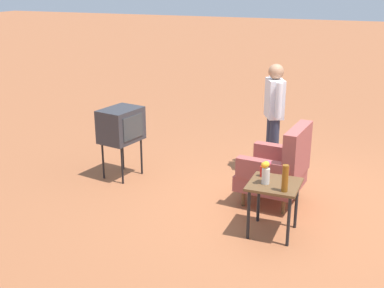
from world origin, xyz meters
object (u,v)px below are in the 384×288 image
Objects in this scene: armchair at (279,167)px; side_table at (274,191)px; tv_on_stand at (121,126)px; person_standing at (274,112)px; soda_can_red at (263,171)px; bottle_tall_amber at (285,178)px; flower_vase at (266,171)px.

armchair reaches higher than side_table.
person_standing is (-0.98, 1.99, 0.16)m from tv_on_stand.
soda_can_red is 0.41× the size of bottle_tall_amber.
side_table is at bearing -140.28° from bottle_tall_amber.
armchair is 2.34m from tv_on_stand.
person_standing is (-1.05, -0.33, 0.44)m from armchair.
tv_on_stand is 3.89× the size of flower_vase.
flower_vase is at bearing 10.49° from person_standing.
person_standing is at bearing -162.61° from armchair.
side_table is 2.34× the size of flower_vase.
bottle_tall_amber is (0.99, 0.26, 0.27)m from armchair.
person_standing is (-1.86, -0.44, 0.41)m from side_table.
bottle_tall_amber is (1.06, 2.58, -0.01)m from tv_on_stand.
side_table is 5.09× the size of soda_can_red.
flower_vase is (1.90, 0.35, -0.17)m from person_standing.
side_table is 2.60m from tv_on_stand.
person_standing is 13.44× the size of soda_can_red.
tv_on_stand is at bearing -107.80° from soda_can_red.
armchair is 0.82m from side_table.
person_standing is 1.75m from soda_can_red.
armchair is 0.90m from flower_vase.
soda_can_red is at bearing -131.10° from side_table.
tv_on_stand is (-0.88, -2.44, 0.25)m from side_table.
person_standing is at bearing -166.52° from side_table.
armchair is 8.69× the size of soda_can_red.
armchair is at bearing -178.40° from flower_vase.
tv_on_stand is 2.52m from flower_vase.
flower_vase is at bearing -63.54° from side_table.
side_table is at bearing 70.19° from tv_on_stand.
person_standing reaches higher than armchair.
soda_can_red reaches higher than side_table.
soda_can_red is 0.46× the size of flower_vase.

